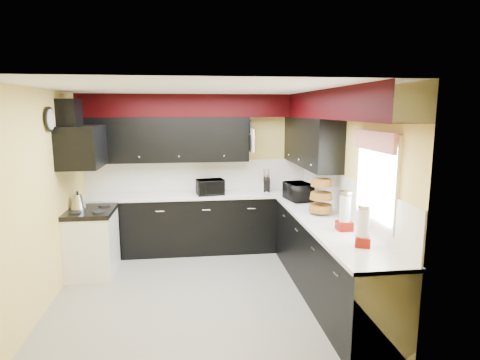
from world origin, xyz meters
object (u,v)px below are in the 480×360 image
at_px(toaster_oven, 210,187).
at_px(knife_block, 267,185).
at_px(kettle, 78,201).
at_px(utensil_crock, 266,187).
at_px(microwave, 298,192).

bearing_deg(toaster_oven, knife_block, -3.71).
xyz_separation_m(knife_block, kettle, (-2.78, -0.67, -0.04)).
height_order(toaster_oven, utensil_crock, toaster_oven).
distance_m(utensil_crock, knife_block, 0.05).
bearing_deg(utensil_crock, kettle, -165.97).
bearing_deg(utensil_crock, knife_block, -90.00).
relative_size(utensil_crock, kettle, 0.68).
height_order(toaster_oven, knife_block, toaster_oven).
relative_size(utensil_crock, knife_block, 0.64).
height_order(microwave, utensil_crock, microwave).
xyz_separation_m(utensil_crock, kettle, (-2.78, -0.69, 0.00)).
relative_size(toaster_oven, knife_block, 1.82).
distance_m(toaster_oven, kettle, 1.95).
height_order(utensil_crock, kettle, kettle).
distance_m(microwave, utensil_crock, 0.76).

